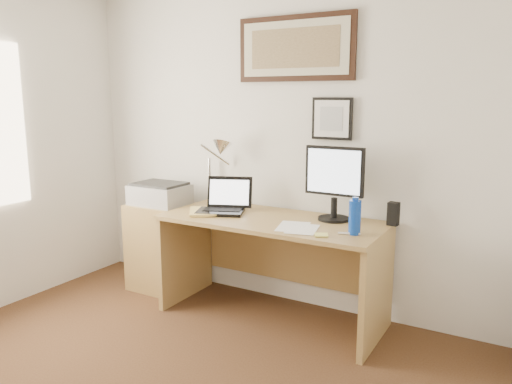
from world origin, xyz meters
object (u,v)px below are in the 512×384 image
Objects in this scene: side_cabinet at (162,247)px; laptop at (224,205)px; printer at (160,194)px; water_bottle at (355,217)px; book at (190,212)px; desk at (277,247)px; lcd_monitor at (334,180)px.

laptop reaches higher than side_cabinet.
printer is at bearing 157.84° from side_cabinet.
water_bottle is 0.53× the size of laptop.
book is at bearing -24.34° from printer.
side_cabinet is 0.46× the size of desk.
lcd_monitor is (0.81, 0.17, 0.23)m from laptop.
book is (-1.25, -0.06, -0.10)m from water_bottle.
side_cabinet is at bearing 175.56° from laptop.
side_cabinet is at bearing 155.63° from book.
book is (0.46, -0.21, 0.40)m from side_cabinet.
desk reaches higher than side_cabinet.
desk is 3.89× the size of laptop.
desk is 3.08× the size of lcd_monitor.
desk is at bearing 21.94° from book.
water_bottle is 1.06m from laptop.
side_cabinet is at bearing -178.11° from desk.
side_cabinet is at bearing -175.26° from lcd_monitor.
lcd_monitor is at bearing 18.25° from book.
desk is 0.66m from lcd_monitor.
side_cabinet is 1.79m from water_bottle.
lcd_monitor is at bearing 132.25° from water_bottle.
laptop is (0.66, -0.05, 0.44)m from side_cabinet.
lcd_monitor is 1.18× the size of printer.
printer is at bearing 155.66° from book.
desk is at bearing -167.72° from lcd_monitor.
book is 1.09m from lcd_monitor.
book is 0.70m from desk.
lcd_monitor is at bearing 4.62° from printer.
desk is at bearing 1.74° from printer.
water_bottle is 0.50× the size of printer.
water_bottle is at bearing 2.68° from book.
water_bottle is 1.26m from book.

